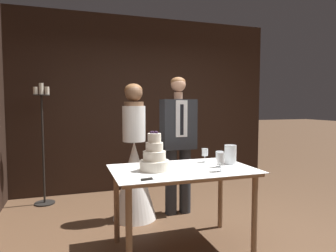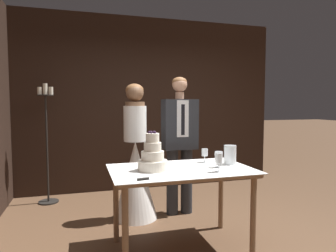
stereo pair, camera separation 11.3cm
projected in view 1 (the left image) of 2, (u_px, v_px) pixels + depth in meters
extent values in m
plane|color=brown|center=(200.00, 246.00, 2.99)|extent=(40.00, 40.00, 0.00)
cube|color=black|center=(145.00, 104.00, 5.06)|extent=(4.45, 0.12, 2.85)
cylinder|color=#8E6B4C|center=(129.00, 232.00, 2.44)|extent=(0.06, 0.06, 0.76)
cylinder|color=#8E6B4C|center=(254.00, 215.00, 2.81)|extent=(0.06, 0.06, 0.76)
cylinder|color=#8E6B4C|center=(117.00, 206.00, 3.07)|extent=(0.06, 0.06, 0.76)
cylinder|color=#8E6B4C|center=(220.00, 195.00, 3.44)|extent=(0.06, 0.06, 0.76)
cube|color=#8E6B4C|center=(183.00, 171.00, 2.91)|extent=(1.31, 0.79, 0.03)
cube|color=white|center=(183.00, 169.00, 2.91)|extent=(1.37, 0.85, 0.01)
cylinder|color=silver|center=(154.00, 165.00, 2.82)|extent=(0.28, 0.28, 0.09)
cylinder|color=silver|center=(154.00, 156.00, 2.82)|extent=(0.22, 0.22, 0.09)
cylinder|color=silver|center=(154.00, 147.00, 2.81)|extent=(0.16, 0.16, 0.08)
cylinder|color=silver|center=(154.00, 138.00, 2.80)|extent=(0.13, 0.13, 0.09)
sphere|color=#2D1933|center=(156.00, 132.00, 2.80)|extent=(0.02, 0.02, 0.02)
sphere|color=#2D1933|center=(156.00, 132.00, 2.83)|extent=(0.02, 0.02, 0.02)
sphere|color=#2D1933|center=(153.00, 132.00, 2.83)|extent=(0.02, 0.02, 0.02)
sphere|color=#2D1933|center=(151.00, 132.00, 2.79)|extent=(0.02, 0.02, 0.02)
sphere|color=#2D1933|center=(153.00, 133.00, 2.78)|extent=(0.02, 0.02, 0.02)
sphere|color=#2D1933|center=(157.00, 132.00, 2.79)|extent=(0.02, 0.02, 0.02)
cube|color=silver|center=(170.00, 177.00, 2.56)|extent=(0.33, 0.08, 0.00)
cylinder|color=black|center=(147.00, 179.00, 2.46)|extent=(0.10, 0.04, 0.02)
cylinder|color=silver|center=(220.00, 167.00, 2.98)|extent=(0.08, 0.08, 0.00)
cylinder|color=silver|center=(220.00, 163.00, 2.98)|extent=(0.01, 0.01, 0.07)
cylinder|color=silver|center=(220.00, 156.00, 2.97)|extent=(0.08, 0.08, 0.09)
cylinder|color=silver|center=(205.00, 162.00, 3.23)|extent=(0.06, 0.06, 0.00)
cylinder|color=silver|center=(205.00, 159.00, 3.22)|extent=(0.01, 0.01, 0.07)
cylinder|color=silver|center=(205.00, 152.00, 3.22)|extent=(0.07, 0.07, 0.08)
cylinder|color=silver|center=(220.00, 171.00, 2.78)|extent=(0.07, 0.07, 0.00)
cylinder|color=silver|center=(221.00, 167.00, 2.78)|extent=(0.01, 0.01, 0.08)
cylinder|color=silver|center=(221.00, 158.00, 2.77)|extent=(0.07, 0.07, 0.09)
cylinder|color=silver|center=(230.00, 154.00, 3.13)|extent=(0.13, 0.13, 0.20)
cylinder|color=silver|center=(230.00, 160.00, 3.13)|extent=(0.06, 0.06, 0.09)
sphere|color=#F9CC4C|center=(230.00, 154.00, 3.13)|extent=(0.02, 0.02, 0.02)
cone|color=white|center=(134.00, 180.00, 3.70)|extent=(0.54, 0.54, 0.97)
cylinder|color=white|center=(134.00, 124.00, 3.65)|extent=(0.28, 0.28, 0.43)
cylinder|color=brown|center=(134.00, 104.00, 3.63)|extent=(0.24, 0.24, 0.05)
sphere|color=brown|center=(134.00, 93.00, 3.62)|extent=(0.21, 0.21, 0.21)
ellipsoid|color=brown|center=(133.00, 90.00, 3.64)|extent=(0.22, 0.22, 0.16)
cylinder|color=#282B30|center=(171.00, 182.00, 3.86)|extent=(0.15, 0.15, 0.85)
cylinder|color=#282B30|center=(185.00, 180.00, 3.92)|extent=(0.15, 0.15, 0.85)
cube|color=#282B30|center=(178.00, 124.00, 3.83)|extent=(0.43, 0.24, 0.64)
cube|color=white|center=(182.00, 119.00, 3.71)|extent=(0.15, 0.01, 0.46)
cube|color=black|center=(182.00, 120.00, 3.71)|extent=(0.04, 0.01, 0.38)
cylinder|color=tan|center=(178.00, 96.00, 3.81)|extent=(0.11, 0.11, 0.09)
sphere|color=tan|center=(178.00, 85.00, 3.80)|extent=(0.19, 0.19, 0.19)
ellipsoid|color=brown|center=(178.00, 82.00, 3.80)|extent=(0.19, 0.19, 0.12)
cylinder|color=black|center=(45.00, 203.00, 4.27)|extent=(0.28, 0.28, 0.02)
cylinder|color=black|center=(43.00, 150.00, 4.21)|extent=(0.03, 0.03, 1.52)
cylinder|color=black|center=(41.00, 95.00, 4.16)|extent=(0.22, 0.22, 0.01)
cylinder|color=silver|center=(35.00, 91.00, 4.13)|extent=(0.06, 0.06, 0.11)
cylinder|color=silver|center=(41.00, 89.00, 4.15)|extent=(0.06, 0.06, 0.16)
cylinder|color=silver|center=(47.00, 91.00, 4.18)|extent=(0.06, 0.06, 0.11)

